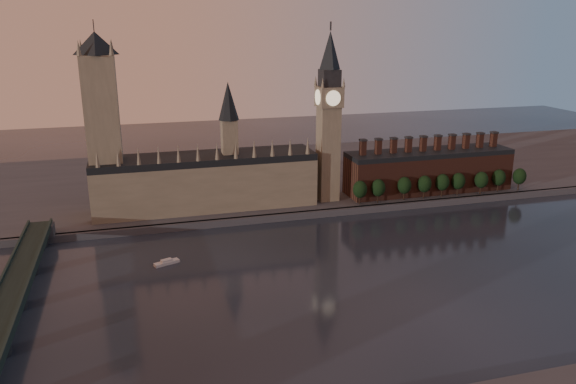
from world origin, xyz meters
name	(u,v)px	position (x,y,z in m)	size (l,w,h in m)	color
ground	(388,281)	(0.00, 0.00, 0.00)	(900.00, 900.00, 0.00)	black
north_bank	(283,176)	(0.00, 178.04, 2.00)	(900.00, 182.00, 4.00)	#45454A
palace_of_westminster	(207,179)	(-64.41, 114.91, 21.63)	(130.00, 30.30, 74.00)	gray
victoria_tower	(103,120)	(-120.00, 115.00, 59.09)	(24.00, 24.00, 108.00)	gray
big_ben	(329,115)	(10.00, 110.00, 56.83)	(15.00, 15.00, 107.00)	gray
chimney_block	(428,170)	(80.00, 110.00, 17.82)	(110.00, 25.00, 37.00)	#4E281E
embankment_tree_0	(360,189)	(25.56, 94.71, 13.47)	(8.60, 8.60, 14.88)	black
embankment_tree_1	(378,188)	(37.59, 94.71, 13.47)	(8.60, 8.60, 14.88)	black
embankment_tree_2	(404,185)	(55.54, 95.38, 13.47)	(8.60, 8.60, 14.88)	black
embankment_tree_3	(425,184)	(69.15, 94.78, 13.47)	(8.60, 8.60, 14.88)	black
embankment_tree_4	(442,182)	(82.01, 95.21, 13.47)	(8.60, 8.60, 14.88)	black
embankment_tree_5	(458,181)	(93.24, 94.96, 13.47)	(8.60, 8.60, 14.88)	black
embankment_tree_6	(481,180)	(109.15, 93.55, 13.47)	(8.60, 8.60, 14.88)	black
embankment_tree_7	(499,178)	(123.36, 95.30, 13.47)	(8.60, 8.60, 14.88)	black
embankment_tree_8	(519,176)	(138.38, 94.30, 13.47)	(8.60, 8.60, 14.88)	black
westminster_bridge	(5,316)	(-155.00, -2.70, 7.44)	(14.00, 200.00, 11.55)	#1C2B26
river_boat	(167,262)	(-93.83, 45.21, 0.93)	(12.53, 7.50, 2.42)	silver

